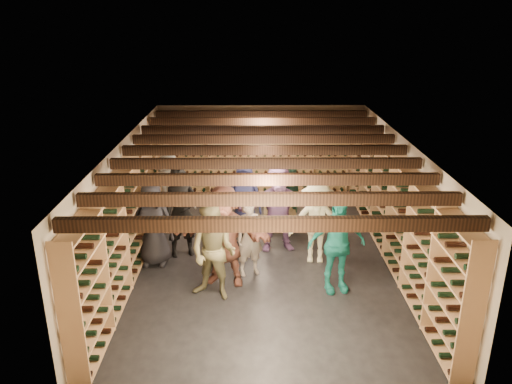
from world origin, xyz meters
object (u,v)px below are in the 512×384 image
object	(u,v)px
person_7	(250,238)
person_10	(290,196)
crate_stack_left	(283,220)
person_6	(244,199)
person_5	(224,235)
person_4	(336,244)
person_1	(181,212)
person_9	(170,194)
crate_stack_right	(276,206)
person_3	(317,222)
person_0	(153,224)
crate_loose	(279,221)
person_2	(213,252)
person_11	(278,208)

from	to	relation	value
person_7	person_10	xyz separation A→B (m)	(0.91, 2.00, 0.09)
crate_stack_left	person_6	world-z (taller)	person_6
crate_stack_left	person_5	bearing A→B (deg)	-117.75
crate_stack_left	person_4	xyz separation A→B (m)	(0.78, -2.60, 0.64)
person_1	person_9	world-z (taller)	person_1
person_4	person_7	bearing A→B (deg)	147.71
person_7	person_4	bearing A→B (deg)	-43.16
crate_stack_right	person_9	world-z (taller)	person_9
person_1	person_5	world-z (taller)	person_5
person_10	person_1	bearing A→B (deg)	-176.32
person_1	person_3	bearing A→B (deg)	-26.40
person_4	person_0	bearing A→B (deg)	152.10
crate_stack_right	person_7	xyz separation A→B (m)	(-0.62, -2.62, 0.41)
person_5	person_6	bearing A→B (deg)	92.41
crate_stack_right	person_7	bearing A→B (deg)	-103.26
person_7	crate_stack_left	bearing A→B (deg)	47.64
crate_loose	person_7	distance (m)	2.53
person_6	crate_stack_right	bearing A→B (deg)	53.69
crate_stack_right	person_10	size ratio (longest dim) A/B	0.40
crate_stack_right	person_5	distance (m)	3.17
person_3	person_7	xyz separation A→B (m)	(-1.31, -0.51, -0.10)
person_5	person_6	world-z (taller)	person_5
person_2	person_7	xyz separation A→B (m)	(0.62, 0.82, -0.12)
person_0	person_5	size ratio (longest dim) A/B	0.89
person_9	person_10	distance (m)	2.70
crate_loose	person_0	world-z (taller)	person_0
person_6	person_7	bearing A→B (deg)	-77.94
crate_stack_right	person_0	size ratio (longest dim) A/B	0.40
person_3	person_9	bearing A→B (deg)	161.21
person_5	crate_loose	bearing A→B (deg)	77.96
person_1	person_3	size ratio (longest dim) A/B	1.11
person_6	person_9	distance (m)	1.67
crate_stack_right	crate_loose	world-z (taller)	crate_stack_right
crate_stack_right	person_11	distance (m)	1.64
person_1	person_9	size ratio (longest dim) A/B	1.03
crate_loose	person_1	bearing A→B (deg)	-143.26
person_3	person_6	size ratio (longest dim) A/B	1.03
person_3	person_9	distance (m)	3.42
person_5	person_11	distance (m)	1.74
person_10	person_11	size ratio (longest dim) A/B	0.92
person_2	person_3	size ratio (longest dim) A/B	1.02
crate_stack_left	person_5	xyz separation A→B (m)	(-1.21, -2.30, 0.69)
crate_stack_right	person_5	size ratio (longest dim) A/B	0.36
person_2	crate_loose	bearing A→B (deg)	89.55
crate_loose	person_5	bearing A→B (deg)	-113.36
person_0	person_4	distance (m)	3.57
person_2	person_4	world-z (taller)	person_4
person_7	crate_loose	bearing A→B (deg)	51.97
person_0	person_3	xyz separation A→B (m)	(3.20, 0.07, -0.00)
person_0	person_5	bearing A→B (deg)	-26.16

